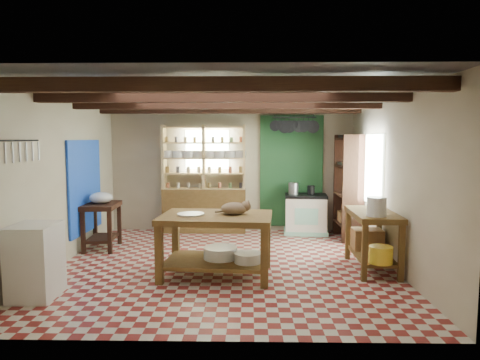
{
  "coord_description": "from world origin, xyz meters",
  "views": [
    {
      "loc": [
        0.35,
        -6.39,
        1.92
      ],
      "look_at": [
        0.22,
        0.3,
        1.27
      ],
      "focal_mm": 32.0,
      "sensor_mm": 36.0,
      "label": 1
    }
  ],
  "objects_px": {
    "white_cabinet": "(35,261)",
    "cat": "(234,208)",
    "work_table": "(216,245)",
    "right_counter": "(372,241)",
    "stove": "(306,214)",
    "prep_table": "(102,226)"
  },
  "relations": [
    {
      "from": "work_table",
      "to": "white_cabinet",
      "type": "height_order",
      "value": "white_cabinet"
    },
    {
      "from": "cat",
      "to": "stove",
      "type": "bearing_deg",
      "value": 57.46
    },
    {
      "from": "right_counter",
      "to": "work_table",
      "type": "bearing_deg",
      "value": -170.37
    },
    {
      "from": "right_counter",
      "to": "cat",
      "type": "height_order",
      "value": "cat"
    },
    {
      "from": "work_table",
      "to": "cat",
      "type": "distance_m",
      "value": 0.58
    },
    {
      "from": "white_cabinet",
      "to": "work_table",
      "type": "bearing_deg",
      "value": 21.12
    },
    {
      "from": "stove",
      "to": "right_counter",
      "type": "height_order",
      "value": "right_counter"
    },
    {
      "from": "stove",
      "to": "white_cabinet",
      "type": "xyz_separation_m",
      "value": [
        -3.74,
        -3.55,
        0.05
      ]
    },
    {
      "from": "work_table",
      "to": "white_cabinet",
      "type": "distance_m",
      "value": 2.3
    },
    {
      "from": "stove",
      "to": "white_cabinet",
      "type": "relative_size",
      "value": 0.92
    },
    {
      "from": "work_table",
      "to": "white_cabinet",
      "type": "xyz_separation_m",
      "value": [
        -2.13,
        -0.87,
        0.02
      ]
    },
    {
      "from": "work_table",
      "to": "right_counter",
      "type": "distance_m",
      "value": 2.29
    },
    {
      "from": "white_cabinet",
      "to": "cat",
      "type": "distance_m",
      "value": 2.6
    },
    {
      "from": "work_table",
      "to": "right_counter",
      "type": "bearing_deg",
      "value": 12.66
    },
    {
      "from": "white_cabinet",
      "to": "right_counter",
      "type": "distance_m",
      "value": 4.56
    },
    {
      "from": "white_cabinet",
      "to": "cat",
      "type": "xyz_separation_m",
      "value": [
        2.38,
        0.9,
        0.5
      ]
    },
    {
      "from": "cat",
      "to": "white_cabinet",
      "type": "bearing_deg",
      "value": -164.64
    },
    {
      "from": "stove",
      "to": "white_cabinet",
      "type": "height_order",
      "value": "white_cabinet"
    },
    {
      "from": "stove",
      "to": "prep_table",
      "type": "height_order",
      "value": "stove"
    },
    {
      "from": "stove",
      "to": "prep_table",
      "type": "distance_m",
      "value": 3.92
    },
    {
      "from": "white_cabinet",
      "to": "cat",
      "type": "bearing_deg",
      "value": 19.58
    },
    {
      "from": "prep_table",
      "to": "white_cabinet",
      "type": "bearing_deg",
      "value": -94.19
    }
  ]
}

